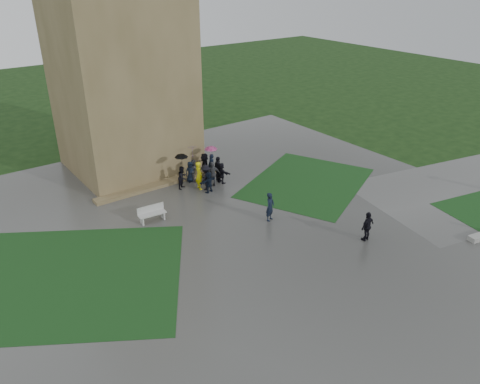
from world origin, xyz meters
TOP-DOWN VIEW (x-y plane):
  - ground at (0.00, 0.00)m, footprint 120.00×120.00m
  - plaza at (0.00, 2.00)m, footprint 34.00×34.00m
  - lawn_inset_left at (-8.50, 4.00)m, footprint 14.10×13.46m
  - lawn_inset_right at (8.50, 5.00)m, footprint 11.12×10.15m
  - tower at (0.00, 15.00)m, footprint 8.00×8.00m
  - tower_plinth at (0.00, 10.60)m, footprint 9.00×0.80m
  - bench at (-2.55, 6.53)m, footprint 1.67×0.65m
  - visitor_cluster at (2.81, 9.10)m, footprint 3.43×3.49m
  - pedestrian_mid at (3.09, 2.50)m, footprint 0.75×0.64m
  - pedestrian_near at (5.90, -2.34)m, footprint 1.04×0.65m

SIDE VIEW (x-z plane):
  - ground at x=0.00m, z-range 0.00..0.00m
  - plaza at x=0.00m, z-range 0.00..0.02m
  - lawn_inset_left at x=-8.50m, z-range 0.02..0.03m
  - lawn_inset_right at x=8.50m, z-range 0.02..0.03m
  - tower_plinth at x=0.00m, z-range 0.02..0.24m
  - bench at x=-2.55m, z-range 0.03..0.98m
  - pedestrian_near at x=5.90m, z-range 0.02..1.72m
  - pedestrian_mid at x=3.09m, z-range 0.02..1.78m
  - visitor_cluster at x=2.81m, z-range -0.23..2.32m
  - tower at x=0.00m, z-range 0.00..18.00m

